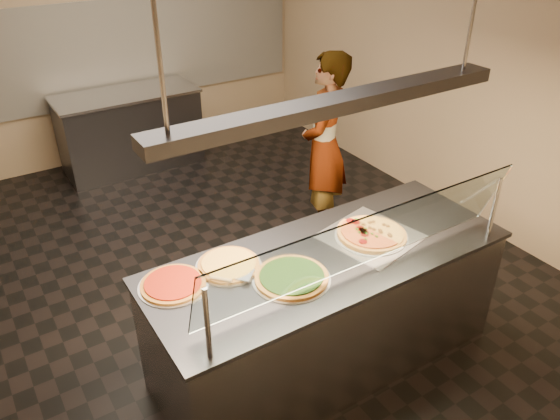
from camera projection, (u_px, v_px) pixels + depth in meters
ground at (231, 268)px, 4.98m from camera, size 5.00×6.00×0.02m
wall_back at (105, 35)px, 6.41m from camera, size 5.00×0.02×3.00m
wall_right at (449, 63)px, 5.37m from camera, size 0.02×6.00×3.00m
tile_band at (109, 53)px, 6.49m from camera, size 4.90×0.02×1.20m
serving_counter at (326, 309)px, 3.78m from camera, size 2.44×0.94×0.93m
sneeze_guard at (368, 241)px, 3.14m from camera, size 2.20×0.18×0.54m
perforated_tray at (371, 236)px, 3.72m from camera, size 0.68×0.68×0.01m
half_pizza_pepperoni at (358, 237)px, 3.66m from camera, size 0.33×0.51×0.05m
half_pizza_sausage at (383, 228)px, 3.76m from camera, size 0.33×0.51×0.04m
pizza_spinach at (291, 277)px, 3.31m from camera, size 0.48×0.48×0.03m
pizza_cheese at (228, 264)px, 3.42m from camera, size 0.42×0.42×0.03m
pizza_tomato at (173, 284)px, 3.25m from camera, size 0.42×0.42×0.03m
pizza_spatula at (230, 276)px, 3.29m from camera, size 0.28×0.17×0.02m
prep_table at (130, 130)px, 6.60m from camera, size 1.65×0.74×0.93m
worker at (324, 146)px, 5.13m from camera, size 0.77×0.75×1.79m
heat_lamp_housing at (338, 104)px, 3.02m from camera, size 2.30×0.18×0.08m
lamp_rod_left at (155, 22)px, 2.29m from camera, size 0.02×0.02×1.01m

